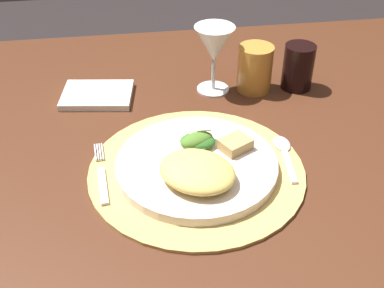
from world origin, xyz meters
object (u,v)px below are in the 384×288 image
Objects in this scene: wine_glass at (214,46)px; amber_tumbler at (255,68)px; dining_table at (180,219)px; fork at (102,175)px; spoon at (284,150)px; napkin at (97,95)px; dinner_plate at (197,165)px; dark_tumbler at (298,67)px.

amber_tumbler is (0.08, -0.01, -0.05)m from wine_glass.
dining_table is 8.34× the size of fork.
spoon is 0.40m from napkin.
spoon is 0.92× the size of napkin.
fork is 0.31m from spoon.
dinner_plate is at bearing -67.74° from dining_table.
amber_tumbler is 0.09m from dark_tumbler.
spoon reaches higher than dining_table.
dining_table is 10.06× the size of spoon.
spoon is at bearing -36.77° from napkin.
dinner_plate is at bearing -1.30° from fork.
amber_tumbler reaches higher than napkin.
napkin is (-0.14, 0.21, 0.16)m from dining_table.
dinner_plate is at bearing -122.44° from amber_tumbler.
fork is at bearing -87.95° from napkin.
amber_tumbler is at bearing 177.08° from dark_tumbler.
amber_tumbler is at bearing 57.56° from dinner_plate.
amber_tumbler is at bearing -2.06° from napkin.
napkin is at bearing 177.94° from amber_tumbler.
wine_glass is 1.48× the size of dark_tumbler.
fork is at bearing 178.70° from dinner_plate.
spoon is 1.34× the size of amber_tumbler.
wine_glass reaches higher than dining_table.
dining_table is 0.34m from wine_glass.
wine_glass reaches higher than dark_tumbler.
fork is 0.26m from napkin.
spoon is (0.31, 0.02, 0.00)m from fork.
fork reaches higher than dining_table.
dinner_plate reaches higher than dining_table.
dark_tumbler reaches higher than dinner_plate.
wine_glass is at bearing 48.26° from fork.
dark_tumbler is at bearing 66.97° from spoon.
dinner_plate is at bearing -135.36° from dark_tumbler.
napkin is 1.45× the size of amber_tumbler.
dining_table is 0.22m from fork.
fork is 0.35m from wine_glass.
dinner_plate is at bearing -58.28° from napkin.
dining_table is 0.18m from dinner_plate.
spoon and napkin have the same top height.
dark_tumbler is (0.27, 0.19, 0.21)m from dining_table.
dinner_plate reaches higher than fork.
dining_table is 9.27× the size of wine_glass.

